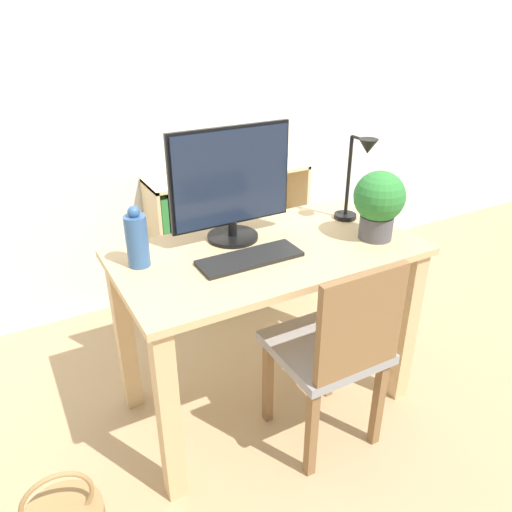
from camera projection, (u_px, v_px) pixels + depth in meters
ground_plane at (266, 397)px, 2.33m from camera, size 10.00×10.00×0.00m
wall_back at (160, 76)px, 2.64m from camera, size 8.00×0.05×2.60m
desk at (268, 284)px, 2.05m from camera, size 1.21×0.65×0.77m
monitor at (231, 182)px, 1.95m from camera, size 0.51×0.21×0.46m
keyboard at (250, 258)px, 1.88m from camera, size 0.40×0.14×0.02m
vase at (137, 239)px, 1.80m from camera, size 0.08×0.08×0.23m
desk_lamp at (358, 172)px, 2.11m from camera, size 0.10×0.19×0.38m
potted_plant at (379, 202)px, 1.99m from camera, size 0.21×0.21×0.28m
chair at (335, 348)px, 1.89m from camera, size 0.40×0.40×0.86m
bookshelf at (203, 242)px, 2.97m from camera, size 0.96×0.28×0.77m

